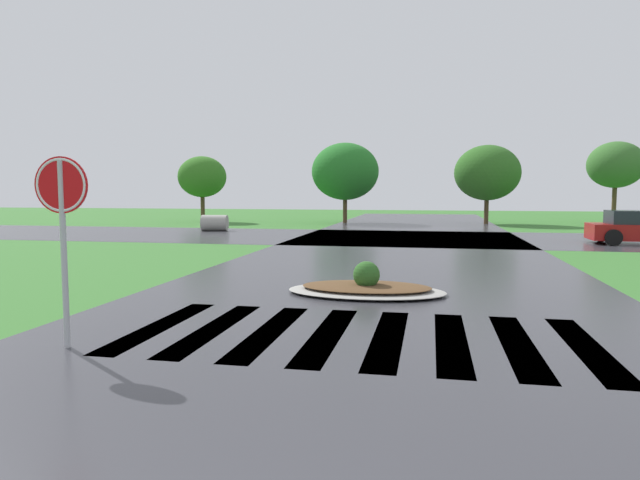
# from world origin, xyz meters

# --- Properties ---
(asphalt_roadway) EXTENTS (10.02, 80.00, 0.01)m
(asphalt_roadway) POSITION_xyz_m (0.00, 10.00, 0.00)
(asphalt_roadway) COLOR #35353A
(asphalt_roadway) RESTS_ON ground
(asphalt_cross_road) EXTENTS (90.00, 9.01, 0.01)m
(asphalt_cross_road) POSITION_xyz_m (0.00, 23.45, 0.00)
(asphalt_cross_road) COLOR #35353A
(asphalt_cross_road) RESTS_ON ground
(crosswalk_stripes) EXTENTS (6.75, 3.41, 0.01)m
(crosswalk_stripes) POSITION_xyz_m (0.00, 5.91, 0.00)
(crosswalk_stripes) COLOR white
(crosswalk_stripes) RESTS_ON ground
(stop_sign) EXTENTS (0.76, 0.08, 2.60)m
(stop_sign) POSITION_xyz_m (-3.81, 4.52, 1.93)
(stop_sign) COLOR #B2B5BA
(stop_sign) RESTS_ON ground
(median_island) EXTENTS (3.29, 1.93, 0.68)m
(median_island) POSITION_xyz_m (-0.26, 9.32, 0.13)
(median_island) COLOR #9E9B93
(median_island) RESTS_ON ground
(drainage_pipe_stack) EXTENTS (1.45, 1.02, 0.85)m
(drainage_pipe_stack) POSITION_xyz_m (-10.30, 25.91, 0.42)
(drainage_pipe_stack) COLOR #9E9B93
(drainage_pipe_stack) RESTS_ON ground
(background_treeline) EXTENTS (41.29, 6.36, 5.42)m
(background_treeline) POSITION_xyz_m (4.47, 35.11, 3.46)
(background_treeline) COLOR #4C3823
(background_treeline) RESTS_ON ground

